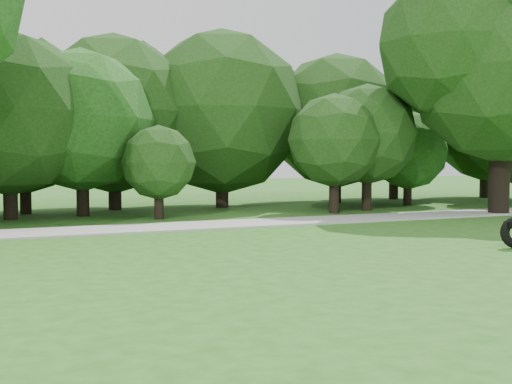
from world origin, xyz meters
TOP-DOWN VIEW (x-y plane):
  - ground at (0.00, 0.00)m, footprint 100.00×100.00m
  - walkway at (0.00, 8.00)m, footprint 60.00×2.20m
  - tree_line at (-0.14, 14.45)m, footprint 40.53×11.76m
  - big_tree_east at (10.46, 7.87)m, footprint 9.07×6.89m

SIDE VIEW (x-z plane):
  - ground at x=0.00m, z-range 0.00..0.00m
  - walkway at x=0.00m, z-range 0.00..0.06m
  - tree_line at x=-0.14m, z-range -0.24..7.52m
  - big_tree_east at x=10.46m, z-range 0.80..11.26m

